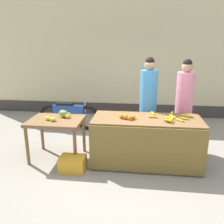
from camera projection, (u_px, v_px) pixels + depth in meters
ground_plane at (127, 161)px, 4.36m from camera, size 24.00×24.00×0.00m
market_wall_back at (135, 58)px, 6.85m from camera, size 9.69×0.23×3.55m
fruit_stall_counter at (146, 141)px, 4.19m from camera, size 1.93×0.83×0.87m
side_table_wooden at (56, 125)px, 4.33m from camera, size 0.99×0.76×0.78m
banana_bunch_pile at (171, 117)px, 4.05m from camera, size 0.75×0.60×0.07m
orange_pile at (127, 117)px, 4.02m from camera, size 0.29×0.15×0.09m
mango_papaya_pile at (62, 115)px, 4.39m from camera, size 0.44×0.45×0.14m
vendor_woman_blue_shirt at (148, 104)px, 4.67m from camera, size 0.34×0.34×1.90m
vendor_woman_pink_shirt at (184, 106)px, 4.63m from camera, size 0.34×0.34×1.87m
parked_motorcycle at (69, 114)px, 5.94m from camera, size 1.60×0.18×0.88m
produce_crate at (73, 164)px, 4.01m from camera, size 0.44×0.32×0.26m
produce_sack at (102, 131)px, 5.13m from camera, size 0.46×0.47×0.55m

